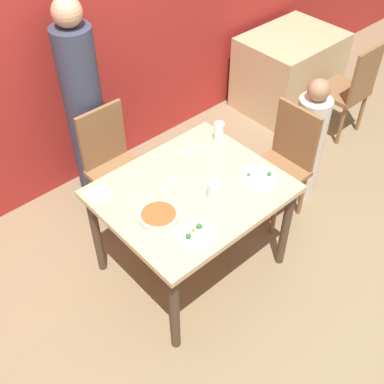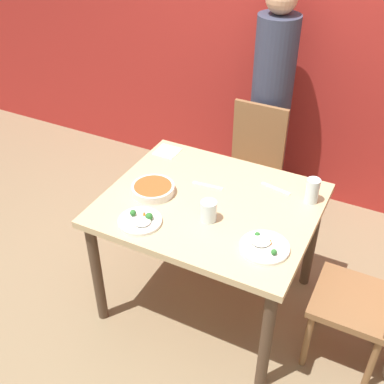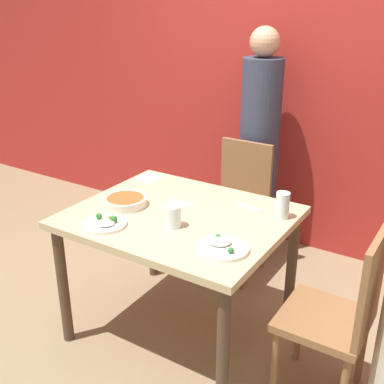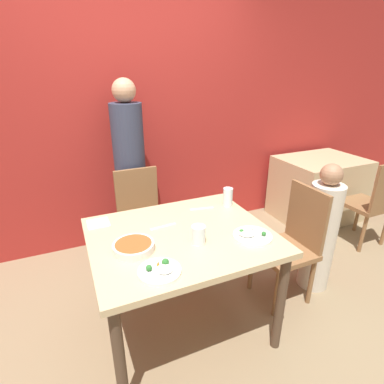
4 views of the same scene
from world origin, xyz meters
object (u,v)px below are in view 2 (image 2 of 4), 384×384
chair_adult_spot (251,167)px  chair_child_spot (371,297)px  bowl_curry (153,189)px  glass_water_tall (312,191)px  plate_rice_adult (264,246)px  person_adult (270,112)px

chair_adult_spot → chair_child_spot: size_ratio=1.00×
bowl_curry → chair_child_spot: bearing=1.8°
chair_child_spot → glass_water_tall: bearing=-123.2°
chair_adult_spot → plate_rice_adult: 1.16m
bowl_curry → glass_water_tall: (0.80, 0.32, 0.05)m
plate_rice_adult → glass_water_tall: 0.48m
glass_water_tall → chair_child_spot: bearing=-33.2°
person_adult → bowl_curry: (-0.26, -1.19, 0.00)m
person_adult → plate_rice_adult: (0.44, -1.34, -0.01)m
chair_adult_spot → person_adult: size_ratio=0.56×
chair_child_spot → plate_rice_adult: chair_child_spot is taller
chair_child_spot → plate_rice_adult: bearing=-70.3°
chair_adult_spot → chair_child_spot: 1.28m
glass_water_tall → person_adult: bearing=121.7°
bowl_curry → plate_rice_adult: plate_rice_adult is taller
person_adult → glass_water_tall: 1.03m
plate_rice_adult → bowl_curry: bearing=168.0°
person_adult → bowl_curry: size_ratio=7.00×
bowl_curry → glass_water_tall: glass_water_tall is taller
chair_child_spot → bowl_curry: chair_child_spot is taller
chair_child_spot → person_adult: person_adult is taller
person_adult → chair_adult_spot: bearing=-90.0°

